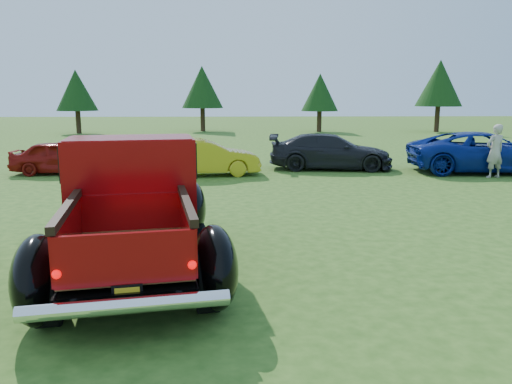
% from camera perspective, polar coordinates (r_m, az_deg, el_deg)
% --- Properties ---
extents(ground, '(120.00, 120.00, 0.00)m').
position_cam_1_polar(ground, '(8.89, 0.46, -6.69)').
color(ground, '#2D5317').
rests_on(ground, ground).
extents(tree_west, '(2.94, 2.94, 4.60)m').
position_cam_1_polar(tree_west, '(39.22, -19.85, 10.86)').
color(tree_west, '#332114').
rests_on(tree_west, ground).
extents(tree_mid_left, '(3.20, 3.20, 5.00)m').
position_cam_1_polar(tree_mid_left, '(39.55, -6.17, 11.82)').
color(tree_mid_left, '#332114').
rests_on(tree_mid_left, ground).
extents(tree_mid_right, '(2.82, 2.82, 4.40)m').
position_cam_1_polar(tree_mid_right, '(38.99, 7.31, 11.21)').
color(tree_mid_right, '#332114').
rests_on(tree_mid_right, ground).
extents(tree_east, '(3.46, 3.46, 5.40)m').
position_cam_1_polar(tree_east, '(40.98, 20.23, 11.58)').
color(tree_east, '#332114').
rests_on(tree_east, ground).
extents(pickup_truck, '(3.37, 5.79, 2.05)m').
position_cam_1_polar(pickup_truck, '(8.35, -13.89, -1.27)').
color(pickup_truck, black).
rests_on(pickup_truck, ground).
extents(show_car_red, '(3.43, 1.39, 1.17)m').
position_cam_1_polar(show_car_red, '(18.78, -21.24, 3.72)').
color(show_car_red, maroon).
rests_on(show_car_red, ground).
extents(show_car_yellow, '(3.90, 1.80, 1.24)m').
position_cam_1_polar(show_car_yellow, '(17.23, -5.91, 3.94)').
color(show_car_yellow, gold).
rests_on(show_car_yellow, ground).
extents(show_car_grey, '(4.71, 2.34, 1.32)m').
position_cam_1_polar(show_car_grey, '(18.87, 8.49, 4.59)').
color(show_car_grey, black).
rests_on(show_car_grey, ground).
extents(show_car_blue, '(5.36, 2.77, 1.44)m').
position_cam_1_polar(show_car_blue, '(19.62, 24.60, 4.15)').
color(show_car_blue, navy).
rests_on(show_car_blue, ground).
extents(spectator, '(0.74, 0.58, 1.79)m').
position_cam_1_polar(spectator, '(18.43, 25.64, 4.23)').
color(spectator, '#B1A899').
rests_on(spectator, ground).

